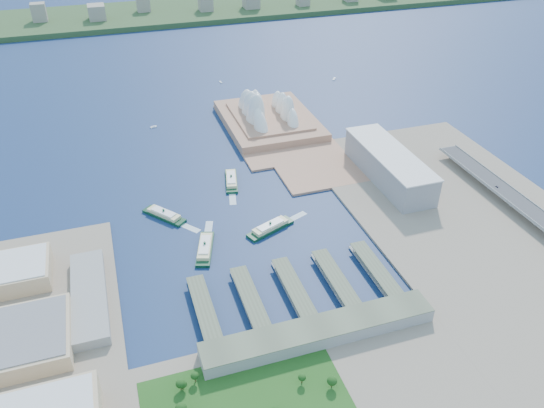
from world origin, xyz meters
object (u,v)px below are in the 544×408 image
object	(u,v)px
toaster_building	(389,166)
car_c	(497,186)
ferry_d	(270,226)
ferry_a	(164,213)
opera_house	(269,105)
ferry_b	(231,179)
ferry_c	(205,246)

from	to	relation	value
toaster_building	car_c	world-z (taller)	toaster_building
ferry_d	ferry_a	bearing A→B (deg)	37.90
opera_house	ferry_d	bearing A→B (deg)	-107.59
ferry_b	ferry_c	distance (m)	136.61
car_c	ferry_b	bearing A→B (deg)	-24.53
ferry_c	ferry_d	distance (m)	75.60
ferry_d	car_c	bearing A→B (deg)	-116.70
ferry_a	ferry_b	bearing A→B (deg)	-9.85
ferry_a	ferry_b	xyz separation A→B (m)	(90.37, 49.75, 0.07)
opera_house	ferry_c	bearing A→B (deg)	-120.11
ferry_b	car_c	distance (m)	315.46
ferry_b	car_c	world-z (taller)	car_c
ferry_a	ferry_c	xyz separation A→B (m)	(30.91, -73.24, 0.17)
opera_house	car_c	bearing A→B (deg)	-55.29
ferry_d	car_c	size ratio (longest dim) A/B	13.10
ferry_a	ferry_c	size ratio (longest dim) A/B	0.97
ferry_d	car_c	xyz separation A→B (m)	(271.81, -20.83, 10.17)
opera_house	car_c	distance (m)	335.80
opera_house	ferry_d	distance (m)	268.70
ferry_b	toaster_building	bearing A→B (deg)	-4.29
opera_house	toaster_building	xyz separation A→B (m)	(90.00, -200.00, -11.50)
ferry_d	ferry_b	bearing A→B (deg)	-14.55
ferry_d	ferry_c	bearing A→B (deg)	77.52
opera_house	ferry_a	distance (m)	270.64
ferry_a	ferry_b	size ratio (longest dim) A/B	0.99
toaster_building	ferry_d	distance (m)	180.05
ferry_a	opera_house	bearing A→B (deg)	7.57
toaster_building	ferry_d	xyz separation A→B (m)	(-170.81, -54.87, -15.20)
ferry_a	car_c	size ratio (longest dim) A/B	12.72
ferry_a	ferry_d	size ratio (longest dim) A/B	0.97
opera_house	toaster_building	size ratio (longest dim) A/B	1.16
toaster_building	ferry_d	world-z (taller)	toaster_building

